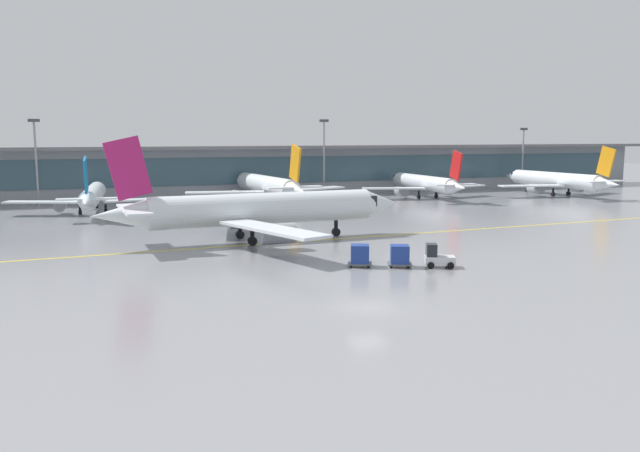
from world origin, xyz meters
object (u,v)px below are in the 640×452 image
(gate_airplane_5, at_px, (556,180))
(taxiing_regional_jet, at_px, (260,210))
(apron_light_mast_3, at_px, (523,155))
(gate_airplane_2, at_px, (93,196))
(cargo_dolly_trailing, at_px, (360,255))
(gate_airplane_4, at_px, (424,183))
(apron_light_mast_2, at_px, (324,154))
(cargo_dolly_lead, at_px, (400,255))
(apron_light_mast_1, at_px, (36,159))
(gate_airplane_3, at_px, (267,185))
(baggage_tug, at_px, (437,257))

(gate_airplane_5, bearing_deg, taxiing_regional_jet, 111.65)
(apron_light_mast_3, bearing_deg, gate_airplane_2, -171.39)
(taxiing_regional_jet, xyz_separation_m, cargo_dolly_trailing, (4.50, -16.54, -2.40))
(gate_airplane_4, distance_m, apron_light_mast_2, 19.80)
(cargo_dolly_lead, bearing_deg, apron_light_mast_3, 69.26)
(apron_light_mast_1, xyz_separation_m, apron_light_mast_2, (50.41, 0.46, 0.19))
(cargo_dolly_lead, relative_size, apron_light_mast_1, 0.18)
(gate_airplane_3, distance_m, cargo_dolly_trailing, 54.64)
(gate_airplane_5, distance_m, taxiing_regional_jet, 75.49)
(baggage_tug, bearing_deg, apron_light_mast_2, 101.11)
(gate_airplane_3, bearing_deg, cargo_dolly_lead, 171.27)
(apron_light_mast_2, bearing_deg, gate_airplane_5, -19.73)
(gate_airplane_2, bearing_deg, gate_airplane_5, -85.41)
(gate_airplane_4, distance_m, baggage_tug, 64.26)
(gate_airplane_4, height_order, gate_airplane_5, gate_airplane_5)
(gate_airplane_4, distance_m, apron_light_mast_3, 32.09)
(taxiing_regional_jet, xyz_separation_m, baggage_tug, (10.71, -19.32, -2.56))
(cargo_dolly_lead, xyz_separation_m, apron_light_mast_2, (18.31, 65.09, 6.91))
(gate_airplane_5, bearing_deg, gate_airplane_4, 76.24)
(cargo_dolly_trailing, bearing_deg, gate_airplane_4, 78.92)
(apron_light_mast_3, bearing_deg, taxiing_regional_jet, -147.00)
(gate_airplane_3, bearing_deg, gate_airplane_4, -95.98)
(gate_airplane_3, xyz_separation_m, gate_airplane_5, (56.55, -5.65, -0.17))
(cargo_dolly_trailing, xyz_separation_m, apron_light_mast_3, (67.67, 63.41, 6.20))
(taxiing_regional_jet, height_order, cargo_dolly_lead, taxiing_regional_jet)
(apron_light_mast_2, distance_m, apron_light_mast_3, 46.15)
(gate_airplane_3, height_order, apron_light_mast_1, apron_light_mast_1)
(gate_airplane_4, relative_size, gate_airplane_5, 0.93)
(cargo_dolly_trailing, distance_m, apron_light_mast_2, 67.55)
(gate_airplane_4, relative_size, apron_light_mast_2, 1.88)
(taxiing_regional_jet, xyz_separation_m, apron_light_mast_2, (26.02, 47.11, 4.51))
(gate_airplane_5, bearing_deg, cargo_dolly_trailing, 123.81)
(gate_airplane_4, bearing_deg, apron_light_mast_2, 58.36)
(taxiing_regional_jet, bearing_deg, apron_light_mast_1, 115.61)
(gate_airplane_5, distance_m, apron_light_mast_2, 45.32)
(baggage_tug, height_order, cargo_dolly_trailing, baggage_tug)
(gate_airplane_4, distance_m, taxiing_regional_jet, 55.85)
(gate_airplane_2, xyz_separation_m, gate_airplane_4, (58.35, 3.28, 0.08))
(gate_airplane_2, xyz_separation_m, apron_light_mast_1, (-8.09, 13.18, 5.13))
(gate_airplane_4, relative_size, baggage_tug, 9.28)
(gate_airplane_2, height_order, apron_light_mast_2, apron_light_mast_2)
(apron_light_mast_2, bearing_deg, gate_airplane_3, -145.98)
(gate_airplane_4, height_order, apron_light_mast_1, apron_light_mast_1)
(gate_airplane_5, distance_m, apron_light_mast_3, 16.02)
(baggage_tug, bearing_deg, gate_airplane_4, 84.88)
(baggage_tug, bearing_deg, gate_airplane_5, 65.68)
(apron_light_mast_2, bearing_deg, taxiing_regional_jet, -118.91)
(baggage_tug, bearing_deg, taxiing_regional_jet, 143.09)
(gate_airplane_3, xyz_separation_m, cargo_dolly_lead, (-4.16, -55.53, -2.02))
(gate_airplane_4, xyz_separation_m, cargo_dolly_lead, (-34.35, -54.72, -1.67))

